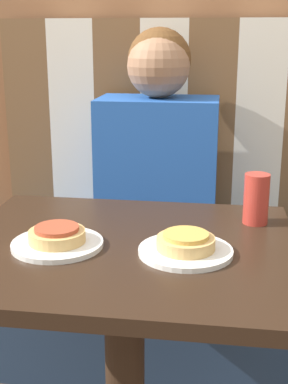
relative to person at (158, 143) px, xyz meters
name	(u,v)px	position (x,y,z in m)	size (l,w,h in m)	color
wall_back	(169,10)	(0.00, 0.32, 0.46)	(7.00, 0.05, 2.60)	brown
booth_seat	(157,299)	(0.00, 0.00, -0.60)	(1.24, 0.53, 0.48)	navy
booth_backrest	(165,125)	(0.00, 0.22, 0.03)	(1.24, 0.09, 0.78)	brown
dining_table	(124,288)	(0.00, -0.68, -0.22)	(0.81, 0.68, 0.74)	black
person	(158,143)	(0.00, 0.00, 0.00)	(0.41, 0.26, 0.75)	#2356B2
plate_left	(57,244)	(-0.15, -0.71, -0.10)	(0.21, 0.21, 0.01)	white
plate_right	(186,251)	(0.15, -0.71, -0.10)	(0.21, 0.21, 0.01)	white
pizza_left	(57,235)	(-0.15, -0.71, -0.08)	(0.13, 0.13, 0.04)	tan
pizza_right	(186,242)	(0.15, -0.71, -0.08)	(0.13, 0.13, 0.04)	tan
drinking_cup	(256,199)	(0.31, -0.48, -0.04)	(0.07, 0.07, 0.13)	#B23328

